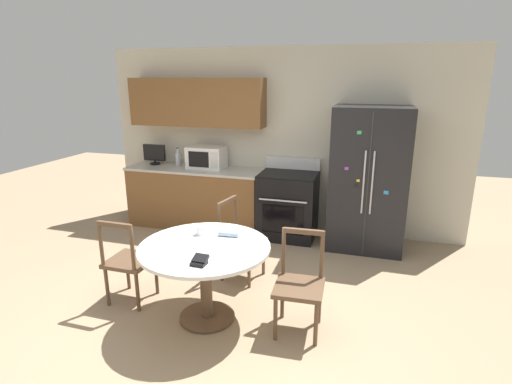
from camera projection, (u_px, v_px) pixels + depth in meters
name	position (u px, v px, depth m)	size (l,w,h in m)	color
ground_plane	(213.00, 323.00, 3.70)	(14.00, 14.00, 0.00)	#9E8466
back_wall	(259.00, 131.00, 5.77)	(5.20, 0.44, 2.60)	beige
kitchen_counter	(196.00, 197.00, 6.01)	(2.03, 0.64, 0.90)	brown
refrigerator	(368.00, 179.00, 5.14)	(0.95, 0.75, 1.85)	black
oven_range	(288.00, 205.00, 5.59)	(0.78, 0.68, 1.08)	black
microwave	(207.00, 157.00, 5.84)	(0.53, 0.36, 0.32)	white
countertop_tv	(154.00, 154.00, 6.09)	(0.35, 0.16, 0.31)	black
counter_bottle	(178.00, 158.00, 6.06)	(0.08, 0.08, 0.27)	silver
dining_table	(205.00, 260.00, 3.61)	(1.18, 1.18, 0.74)	white
dining_chair_right	(299.00, 285.00, 3.49)	(0.44, 0.44, 0.90)	brown
dining_chair_left	(129.00, 262.00, 3.94)	(0.43, 0.43, 0.90)	brown
dining_chair_far	(240.00, 241.00, 4.43)	(0.49, 0.49, 0.90)	brown
candle_glass	(200.00, 231.00, 3.81)	(0.09, 0.09, 0.09)	silver
folded_napkin	(229.00, 234.00, 3.76)	(0.20, 0.07, 0.05)	#A3BCDB
wallet	(200.00, 261.00, 3.21)	(0.13, 0.13, 0.07)	black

